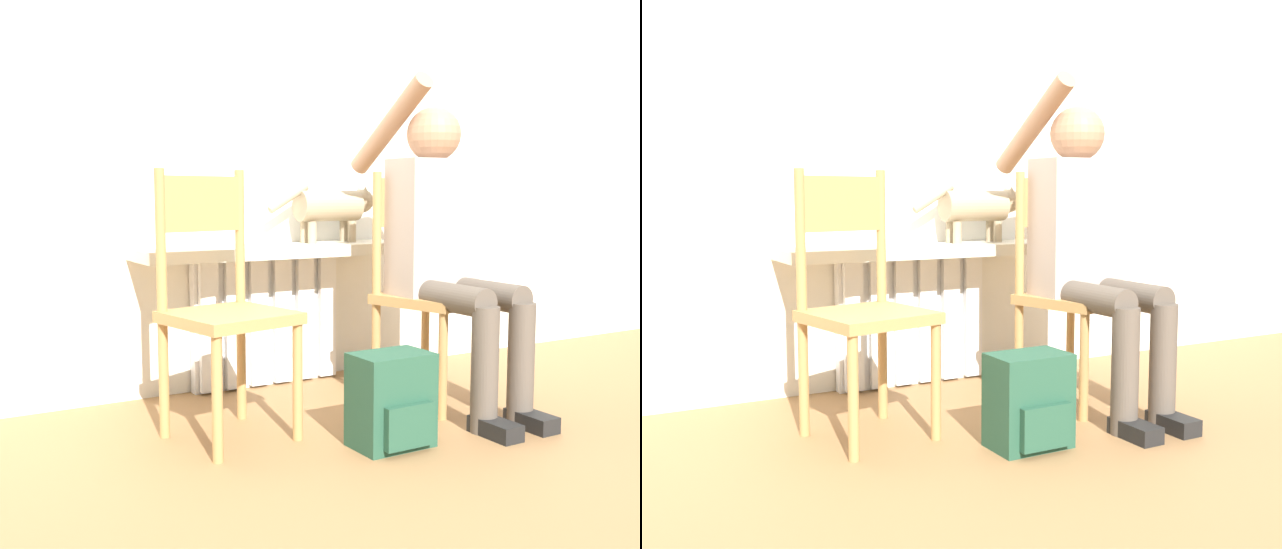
{
  "view_description": "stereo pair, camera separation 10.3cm",
  "coord_description": "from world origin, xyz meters",
  "views": [
    {
      "loc": [
        -1.49,
        -1.84,
        0.86
      ],
      "look_at": [
        0.0,
        0.68,
        0.55
      ],
      "focal_mm": 42.0,
      "sensor_mm": 36.0,
      "label": 1
    },
    {
      "loc": [
        -1.4,
        -1.89,
        0.86
      ],
      "look_at": [
        0.0,
        0.68,
        0.55
      ],
      "focal_mm": 42.0,
      "sensor_mm": 36.0,
      "label": 2
    }
  ],
  "objects": [
    {
      "name": "ground_plane",
      "position": [
        0.0,
        0.0,
        0.0
      ],
      "size": [
        12.0,
        12.0,
        0.0
      ],
      "primitive_type": "plane",
      "color": "olive"
    },
    {
      "name": "chair_right",
      "position": [
        0.44,
        0.58,
        0.48
      ],
      "size": [
        0.47,
        0.47,
        0.95
      ],
      "rotation": [
        0.0,
        0.0,
        0.25
      ],
      "color": "#B2844C",
      "rests_on": "ground_plane"
    },
    {
      "name": "cat",
      "position": [
        0.3,
        1.07,
        0.81
      ],
      "size": [
        0.54,
        0.14,
        0.27
      ],
      "color": "#9E896B",
      "rests_on": "windowsill"
    },
    {
      "name": "person",
      "position": [
        0.45,
        0.47,
        0.68
      ],
      "size": [
        0.36,
        0.97,
        1.33
      ],
      "color": "brown",
      "rests_on": "ground_plane"
    },
    {
      "name": "window_glass",
      "position": [
        0.0,
        1.2,
        1.26
      ],
      "size": [
        1.19,
        0.01,
        1.24
      ],
      "color": "white",
      "rests_on": "windowsill"
    },
    {
      "name": "chair_left",
      "position": [
        -0.46,
        0.58,
        0.48
      ],
      "size": [
        0.45,
        0.45,
        0.95
      ],
      "rotation": [
        0.0,
        0.0,
        0.19
      ],
      "color": "#B2844C",
      "rests_on": "ground_plane"
    },
    {
      "name": "radiator",
      "position": [
        0.0,
        1.15,
        0.3
      ],
      "size": [
        0.71,
        0.08,
        0.59
      ],
      "color": "white",
      "rests_on": "ground_plane"
    },
    {
      "name": "backpack",
      "position": [
        -0.01,
        0.18,
        0.16
      ],
      "size": [
        0.27,
        0.21,
        0.32
      ],
      "color": "#234C38",
      "rests_on": "ground_plane"
    },
    {
      "name": "wall_with_window",
      "position": [
        0.0,
        1.23,
        1.35
      ],
      "size": [
        7.0,
        0.06,
        2.7
      ],
      "color": "white",
      "rests_on": "ground_plane"
    },
    {
      "name": "windowsill",
      "position": [
        0.0,
        1.04,
        0.62
      ],
      "size": [
        1.24,
        0.31,
        0.05
      ],
      "color": "beige",
      "rests_on": "radiator"
    }
  ]
}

